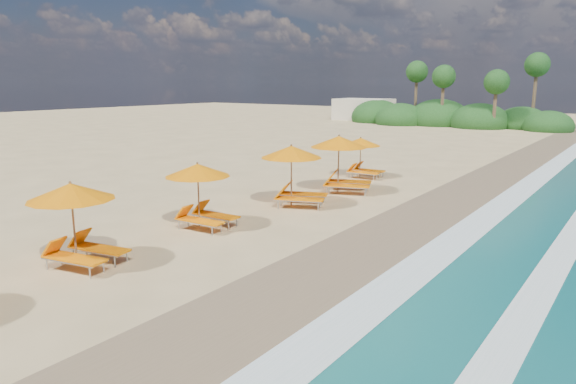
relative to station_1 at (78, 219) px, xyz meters
name	(u,v)px	position (x,y,z in m)	size (l,w,h in m)	color
ground	(288,225)	(2.27, 6.72, -1.33)	(160.00, 160.00, 0.00)	tan
wet_sand	(391,245)	(6.27, 6.72, -1.33)	(4.00, 160.00, 0.01)	#846D4E
surf_foam	(479,261)	(8.97, 6.72, -1.31)	(4.00, 160.00, 0.01)	white
station_1	(78,219)	(0.00, 0.00, 0.00)	(2.88, 2.77, 2.38)	olive
station_2	(202,191)	(0.01, 4.75, -0.04)	(2.60, 2.43, 2.30)	olive
station_3	(296,171)	(0.81, 9.32, 0.09)	(3.32, 3.29, 2.55)	olive
station_4	(343,160)	(1.04, 12.76, 0.16)	(3.47, 3.44, 2.67)	olive
station_5	(363,155)	(0.03, 16.71, -0.12)	(2.41, 2.25, 2.16)	olive
treeline	(446,117)	(-7.67, 52.24, -0.34)	(25.80, 8.80, 9.74)	#163D14
beach_building	(364,109)	(-19.73, 54.72, 0.07)	(7.00, 5.00, 2.80)	beige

